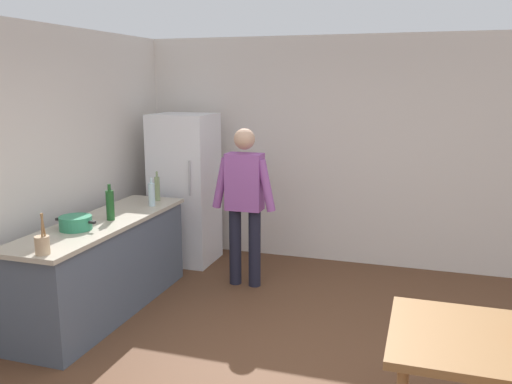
# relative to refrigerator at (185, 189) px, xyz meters

# --- Properties ---
(wall_back) EXTENTS (6.40, 0.12, 2.70)m
(wall_back) POSITION_rel_refrigerator_xyz_m (1.90, 0.60, 0.45)
(wall_back) COLOR silver
(wall_back) RESTS_ON ground_plane
(kitchen_counter) EXTENTS (0.64, 2.20, 0.90)m
(kitchen_counter) POSITION_rel_refrigerator_xyz_m (-0.10, -1.60, -0.45)
(kitchen_counter) COLOR #4C5666
(kitchen_counter) RESTS_ON ground_plane
(refrigerator) EXTENTS (0.70, 0.67, 1.80)m
(refrigerator) POSITION_rel_refrigerator_xyz_m (0.00, 0.00, 0.00)
(refrigerator) COLOR white
(refrigerator) RESTS_ON ground_plane
(person) EXTENTS (0.70, 0.22, 1.70)m
(person) POSITION_rel_refrigerator_xyz_m (0.95, -0.55, 0.08)
(person) COLOR #1E1E2D
(person) RESTS_ON ground_plane
(cooking_pot) EXTENTS (0.40, 0.28, 0.12)m
(cooking_pot) POSITION_rel_refrigerator_xyz_m (-0.14, -1.94, 0.06)
(cooking_pot) COLOR #2D845B
(cooking_pot) RESTS_ON kitchen_counter
(utensil_jar) EXTENTS (0.11, 0.11, 0.32)m
(utensil_jar) POSITION_rel_refrigerator_xyz_m (0.05, -2.60, 0.08)
(utensil_jar) COLOR tan
(utensil_jar) RESTS_ON kitchen_counter
(bottle_wine_green) EXTENTS (0.08, 0.08, 0.34)m
(bottle_wine_green) POSITION_rel_refrigerator_xyz_m (-0.03, -1.55, 0.15)
(bottle_wine_green) COLOR #1E5123
(bottle_wine_green) RESTS_ON kitchen_counter
(bottle_water_clear) EXTENTS (0.07, 0.07, 0.30)m
(bottle_water_clear) POSITION_rel_refrigerator_xyz_m (0.06, -0.93, 0.13)
(bottle_water_clear) COLOR silver
(bottle_water_clear) RESTS_ON kitchen_counter
(bottle_vinegar_tall) EXTENTS (0.06, 0.06, 0.32)m
(bottle_vinegar_tall) POSITION_rel_refrigerator_xyz_m (-0.01, -0.68, 0.14)
(bottle_vinegar_tall) COLOR gray
(bottle_vinegar_tall) RESTS_ON kitchen_counter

